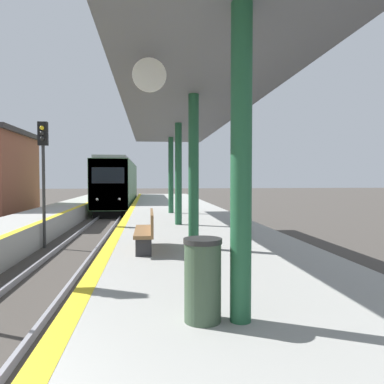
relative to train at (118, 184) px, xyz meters
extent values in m
cube|color=black|center=(0.00, 0.07, -1.89)|extent=(2.22, 14.91, 0.55)
cube|color=#477247|center=(0.00, 0.07, 0.12)|extent=(2.61, 16.56, 3.47)
cube|color=#E54C19|center=(0.00, -8.13, 0.12)|extent=(2.56, 0.16, 3.40)
cube|color=black|center=(0.00, -8.19, 0.72)|extent=(2.09, 0.06, 1.04)
cube|color=gray|center=(0.00, 0.07, 1.97)|extent=(2.22, 15.73, 0.24)
sphere|color=white|center=(-0.72, -8.19, -0.84)|extent=(0.18, 0.18, 0.18)
sphere|color=white|center=(0.72, -8.19, -0.84)|extent=(0.18, 0.18, 0.18)
cylinder|color=#2D2D2D|center=(-1.38, -18.12, -0.19)|extent=(0.12, 0.12, 3.95)
cube|color=black|center=(-1.38, -18.12, 2.23)|extent=(0.36, 0.20, 0.90)
sphere|color=yellow|center=(-1.38, -18.25, 2.43)|extent=(0.16, 0.16, 0.16)
sphere|color=black|center=(-1.38, -18.25, 2.23)|extent=(0.16, 0.16, 0.16)
sphere|color=black|center=(-1.38, -18.25, 2.03)|extent=(0.16, 0.16, 0.16)
cylinder|color=#1E5133|center=(3.74, -28.71, 0.68)|extent=(0.25, 0.25, 3.77)
cylinder|color=#1E5133|center=(3.74, -23.95, 0.68)|extent=(0.25, 0.25, 3.77)
cylinder|color=#1E5133|center=(3.74, -19.19, 0.68)|extent=(0.25, 0.25, 3.77)
cylinder|color=#1E5133|center=(3.74, -14.43, 0.68)|extent=(0.25, 0.25, 3.77)
cube|color=#515156|center=(3.74, -21.57, 2.66)|extent=(3.58, 19.03, 0.20)
cylinder|color=white|center=(2.66, -26.80, 2.21)|extent=(0.56, 0.04, 0.56)
cylinder|color=#384C38|center=(3.28, -28.65, -0.73)|extent=(0.44, 0.44, 0.94)
cylinder|color=#262626|center=(3.28, -28.65, -0.23)|extent=(0.47, 0.47, 0.06)
cube|color=brown|center=(2.53, -24.00, -0.76)|extent=(0.44, 2.00, 0.08)
cube|color=brown|center=(2.72, -24.00, -0.50)|extent=(0.06, 2.00, 0.44)
cube|color=#262628|center=(2.53, -24.80, -1.00)|extent=(0.35, 0.08, 0.40)
cube|color=#262628|center=(2.53, -23.20, -1.00)|extent=(0.35, 0.08, 0.40)
camera|label=1|loc=(2.65, -33.04, 0.51)|focal=35.00mm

